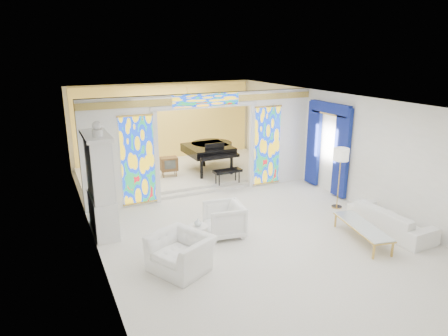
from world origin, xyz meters
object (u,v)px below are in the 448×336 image
armchair_left (181,253)px  tv_console (169,164)px  coffee_table (362,227)px  armchair_right (224,220)px  sofa (391,220)px  grand_piano (210,149)px  china_cabinet (100,185)px

armchair_left → tv_console: size_ratio=1.74×
coffee_table → tv_console: 6.52m
coffee_table → armchair_right: bearing=149.6°
sofa → coffee_table: bearing=93.3°
grand_piano → china_cabinet: bearing=-144.1°
armchair_left → armchair_right: size_ratio=1.29×
grand_piano → tv_console: 1.56m
china_cabinet → grand_piano: china_cabinet is taller
china_cabinet → armchair_left: 2.76m
armchair_left → coffee_table: size_ratio=0.62×
china_cabinet → coffee_table: bearing=-29.8°
armchair_left → sofa: armchair_left is taller
sofa → china_cabinet: bearing=63.4°
china_cabinet → armchair_left: china_cabinet is taller
armchair_right → grand_piano: 4.78m
armchair_right → tv_console: (0.06, 4.37, 0.20)m
armchair_right → coffee_table: 3.13m
grand_piano → tv_console: grand_piano is taller
armchair_left → sofa: (5.07, -0.50, -0.06)m
sofa → grand_piano: size_ratio=0.76×
sofa → coffee_table: sofa is taller
china_cabinet → grand_piano: size_ratio=1.00×
china_cabinet → tv_console: bearing=49.2°
china_cabinet → armchair_left: bearing=-65.5°
grand_piano → armchair_left: bearing=-119.8°
sofa → grand_piano: bearing=17.7°
china_cabinet → grand_piano: bearing=37.0°
china_cabinet → sofa: (6.17, -2.90, -0.87)m
tv_console → coffee_table: bearing=-59.7°
sofa → armchair_right: bearing=66.2°
china_cabinet → armchair_right: (2.51, -1.39, -0.78)m
tv_console → sofa: bearing=-52.1°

